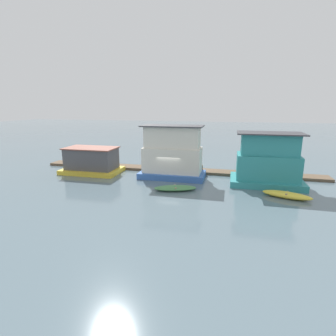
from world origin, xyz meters
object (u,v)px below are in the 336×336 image
Objects in this scene: houseboat_teal at (268,162)px; mooring_post_near_left at (287,172)px; dinghy_yellow at (287,195)px; mooring_post_centre at (202,170)px; houseboat_blue at (172,154)px; mooring_post_far_right at (184,169)px; dinghy_green at (175,188)px; houseboat_yellow at (92,161)px.

houseboat_teal is 3.36m from mooring_post_near_left.
mooring_post_centre is (-7.99, 5.78, 0.33)m from dinghy_yellow.
mooring_post_near_left is at bearing 7.65° from houseboat_blue.
mooring_post_far_right is at bearing 180.00° from mooring_post_near_left.
houseboat_blue is 5.69× the size of mooring_post_far_right.
dinghy_green is at bearing -87.91° from mooring_post_far_right.
houseboat_yellow is 0.95× the size of houseboat_blue.
mooring_post_near_left is (21.73, 1.76, -0.45)m from houseboat_yellow.
mooring_post_far_right is (10.73, 1.76, -0.77)m from houseboat_yellow.
mooring_post_centre is 0.97× the size of mooring_post_far_right.
houseboat_yellow is 1.59× the size of dinghy_green.
mooring_post_centre is at bearing 7.86° from houseboat_yellow.
houseboat_yellow is 11.79m from dinghy_green.
mooring_post_far_right reaches higher than dinghy_yellow.
mooring_post_near_left reaches higher than dinghy_yellow.
mooring_post_centre is at bearing 73.26° from dinghy_green.
mooring_post_centre is at bearing 144.14° from dinghy_yellow.
mooring_post_far_right is at bearing 180.00° from mooring_post_centre.
houseboat_blue is at bearing -152.11° from mooring_post_centre.
mooring_post_near_left is at bearing 0.00° from mooring_post_far_right.
dinghy_green is at bearing -21.04° from houseboat_yellow.
houseboat_blue reaches higher than mooring_post_near_left.
mooring_post_centre is (12.75, 1.76, -0.79)m from houseboat_yellow.
houseboat_blue is 1.69× the size of dinghy_yellow.
mooring_post_centre is (3.05, 1.62, -1.99)m from houseboat_blue.
dinghy_green is at bearing -106.74° from mooring_post_centre.
mooring_post_near_left is at bearing 4.63° from houseboat_yellow.
mooring_post_far_right is (1.04, 1.62, -1.96)m from houseboat_blue.
dinghy_yellow is at bearing -30.00° from mooring_post_far_right.
houseboat_blue is (9.69, 0.14, 1.19)m from houseboat_yellow.
dinghy_yellow is (9.79, 0.19, 0.06)m from dinghy_green.
houseboat_yellow is at bearing -170.69° from mooring_post_far_right.
dinghy_green is 5.99m from mooring_post_far_right.
mooring_post_far_right is at bearing 57.24° from houseboat_blue.
houseboat_yellow is 5.57× the size of mooring_post_centre.
houseboat_yellow is at bearing -172.14° from mooring_post_centre.
houseboat_blue reaches higher than dinghy_yellow.
houseboat_yellow is 5.38× the size of mooring_post_far_right.
houseboat_teal is 5.80× the size of mooring_post_centre.
mooring_post_near_left is (2.29, 2.06, -1.34)m from houseboat_teal.
houseboat_yellow reaches higher than mooring_post_near_left.
mooring_post_centre is (-6.70, 2.06, -1.68)m from houseboat_teal.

